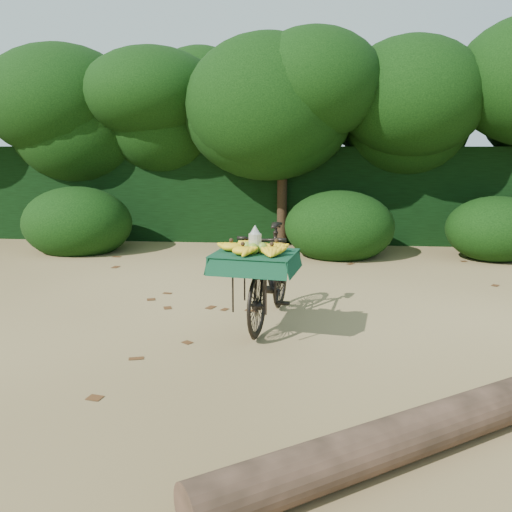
# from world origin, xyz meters

# --- Properties ---
(ground) EXTENTS (80.00, 80.00, 0.00)m
(ground) POSITION_xyz_m (0.00, 0.00, 0.00)
(ground) COLOR tan
(ground) RESTS_ON ground
(vendor_bicycle) EXTENTS (0.87, 1.83, 1.03)m
(vendor_bicycle) POSITION_xyz_m (0.61, 0.77, 0.53)
(vendor_bicycle) COLOR black
(vendor_bicycle) RESTS_ON ground
(fallen_log) EXTENTS (3.38, 2.47, 0.28)m
(fallen_log) POSITION_xyz_m (2.07, -1.34, 0.14)
(fallen_log) COLOR brown
(fallen_log) RESTS_ON ground
(hedge_backdrop) EXTENTS (26.00, 1.80, 1.80)m
(hedge_backdrop) POSITION_xyz_m (0.00, 6.30, 0.90)
(hedge_backdrop) COLOR black
(hedge_backdrop) RESTS_ON ground
(tree_row) EXTENTS (14.50, 2.00, 4.00)m
(tree_row) POSITION_xyz_m (-0.65, 5.50, 2.00)
(tree_row) COLOR black
(tree_row) RESTS_ON ground
(bush_clumps) EXTENTS (8.80, 1.70, 0.90)m
(bush_clumps) POSITION_xyz_m (0.50, 4.30, 0.45)
(bush_clumps) COLOR black
(bush_clumps) RESTS_ON ground
(leaf_litter) EXTENTS (7.00, 7.30, 0.01)m
(leaf_litter) POSITION_xyz_m (0.00, 0.65, 0.01)
(leaf_litter) COLOR #4F2D15
(leaf_litter) RESTS_ON ground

